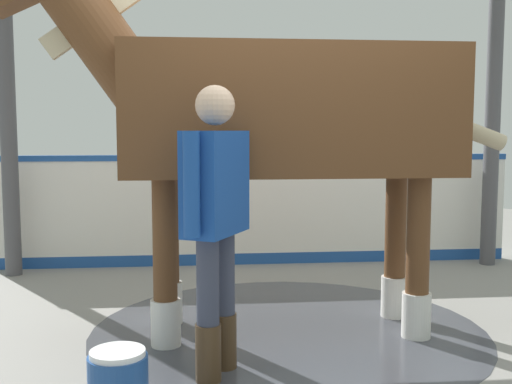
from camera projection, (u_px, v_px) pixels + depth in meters
The scene contains 8 objects.
ground_plane at pixel (298, 342), 4.24m from camera, with size 16.00×16.00×0.02m, color gray.
wet_patch at pixel (288, 330), 4.46m from camera, with size 2.83×2.83×0.00m, color #42444C.
barrier_wall at pixel (257, 213), 6.63m from camera, with size 3.41×4.42×1.18m.
roof_post_near at pixel (8, 131), 6.02m from camera, with size 0.16×0.16×2.86m, color #4C4C51.
roof_post_far at pixel (492, 131), 6.51m from camera, with size 0.16×0.16×2.86m, color #4C4C51.
horse at pixel (270, 116), 4.30m from camera, with size 2.43×3.05×2.74m.
handler at pixel (216, 210), 3.56m from camera, with size 0.41×0.62×1.69m.
wash_bucket at pixel (118, 382), 3.14m from camera, with size 0.31×0.31×0.33m.
Camera 1 is at (-2.81, 3.02, 1.44)m, focal length 43.39 mm.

